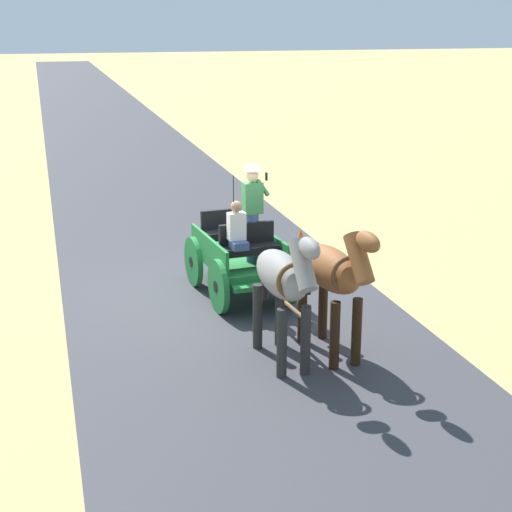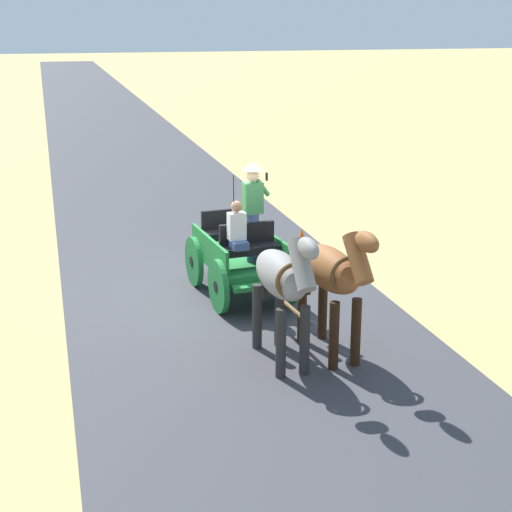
% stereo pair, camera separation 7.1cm
% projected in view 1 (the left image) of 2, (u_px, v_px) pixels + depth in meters
% --- Properties ---
extents(ground_plane, '(200.00, 200.00, 0.00)m').
position_uv_depth(ground_plane, '(221.00, 293.00, 14.69)').
color(ground_plane, tan).
extents(road_surface, '(5.82, 160.00, 0.01)m').
position_uv_depth(road_surface, '(221.00, 293.00, 14.69)').
color(road_surface, '#38383D').
rests_on(road_surface, ground).
extents(horse_drawn_carriage, '(1.62, 4.52, 2.50)m').
position_uv_depth(horse_drawn_carriage, '(240.00, 253.00, 14.32)').
color(horse_drawn_carriage, '#1E7233').
rests_on(horse_drawn_carriage, ground).
extents(horse_near_side, '(0.74, 2.14, 2.21)m').
position_uv_depth(horse_near_side, '(333.00, 274.00, 11.60)').
color(horse_near_side, brown).
rests_on(horse_near_side, ground).
extents(horse_off_side, '(0.64, 2.13, 2.21)m').
position_uv_depth(horse_off_side, '(284.00, 280.00, 11.33)').
color(horse_off_side, gray).
rests_on(horse_off_side, ground).
extents(traffic_cone, '(0.32, 0.32, 0.50)m').
position_uv_depth(traffic_cone, '(301.00, 239.00, 17.28)').
color(traffic_cone, orange).
rests_on(traffic_cone, ground).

